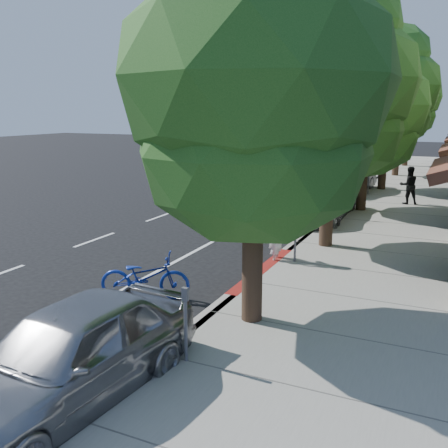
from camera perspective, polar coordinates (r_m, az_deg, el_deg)
The scene contains 18 objects.
ground at distance 12.06m, azimuth 2.71°, elevation -7.21°, with size 120.00×120.00×0.00m, color black.
sidewalk at distance 19.04m, azimuth 18.43°, elevation -0.07°, with size 4.60×56.00×0.15m, color gray.
curb at distance 19.41m, azimuth 11.69°, elevation 0.57°, with size 0.30×56.00×0.15m, color #9E998E.
curb_red_segment at distance 12.91m, azimuth 4.40°, elevation -5.49°, with size 0.32×4.00×0.15m, color maroon.
street_tree_0 at distance 9.13m, azimuth 3.53°, elevation 15.49°, with size 5.02×5.02×7.54m.
street_tree_1 at distance 14.89m, azimuth 12.33°, elevation 15.28°, with size 4.85×4.85×7.84m.
street_tree_2 at distance 20.76m, azimuth 16.02°, elevation 12.64°, with size 4.85×4.85×7.02m.
street_tree_3 at distance 26.72m, azimuth 18.27°, elevation 14.44°, with size 5.04×5.04×8.29m.
street_tree_4 at distance 32.67m, azimuth 19.56°, elevation 13.44°, with size 4.39×4.39×7.70m.
street_tree_5 at distance 38.64m, azimuth 20.49°, elevation 13.32°, with size 4.43×4.43×7.82m.
cyclist at distance 13.62m, azimuth 6.14°, elevation -1.01°, with size 0.64×0.42×1.76m, color white.
bicycle at distance 11.30m, azimuth -9.01°, elevation -5.95°, with size 0.70×1.99×1.05m, color #17319E.
silver_suv at distance 19.40m, azimuth 10.34°, elevation 2.61°, with size 2.43×5.28×1.47m, color #9A9A9E.
dark_sedan at distance 25.66m, azimuth 14.06°, elevation 5.03°, with size 1.64×4.70×1.55m, color black.
white_pickup at distance 29.38m, azimuth 12.67°, elevation 6.14°, with size 2.26×5.57×1.62m, color white.
dark_suv_far at distance 38.77m, azimuth 15.35°, elevation 7.56°, with size 1.87×4.65×1.58m, color black.
near_car_a at distance 7.68m, azimuth -17.17°, elevation -13.99°, with size 1.77×4.41×1.50m, color #9A9A9E.
pedestrian at distance 22.95m, azimuth 20.36°, elevation 4.17°, with size 0.79×0.61×1.62m, color black.
Camera 1 is at (4.24, -10.49, 4.16)m, focal length 40.00 mm.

